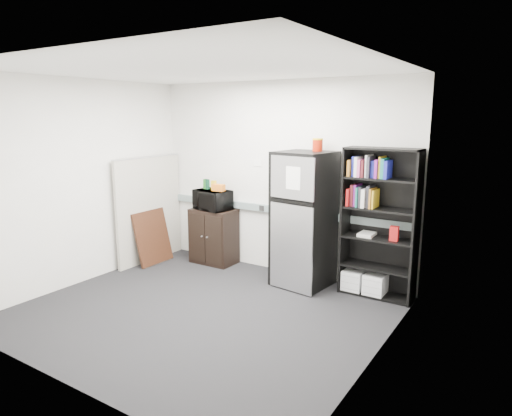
# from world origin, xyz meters

# --- Properties ---
(floor) EXTENTS (4.00, 4.00, 0.00)m
(floor) POSITION_xyz_m (0.00, 0.00, 0.00)
(floor) COLOR black
(floor) RESTS_ON ground
(wall_back) EXTENTS (4.00, 0.02, 2.70)m
(wall_back) POSITION_xyz_m (0.00, 1.75, 1.35)
(wall_back) COLOR silver
(wall_back) RESTS_ON floor
(wall_right) EXTENTS (0.02, 3.50, 2.70)m
(wall_right) POSITION_xyz_m (2.00, 0.00, 1.35)
(wall_right) COLOR silver
(wall_right) RESTS_ON floor
(wall_left) EXTENTS (0.02, 3.50, 2.70)m
(wall_left) POSITION_xyz_m (-2.00, 0.00, 1.35)
(wall_left) COLOR silver
(wall_left) RESTS_ON floor
(ceiling) EXTENTS (4.00, 3.50, 0.02)m
(ceiling) POSITION_xyz_m (0.00, 0.00, 2.70)
(ceiling) COLOR white
(ceiling) RESTS_ON wall_back
(electrical_raceway) EXTENTS (3.92, 0.05, 0.10)m
(electrical_raceway) POSITION_xyz_m (0.00, 1.72, 0.90)
(electrical_raceway) COLOR slate
(electrical_raceway) RESTS_ON wall_back
(wall_note) EXTENTS (0.14, 0.00, 0.10)m
(wall_note) POSITION_xyz_m (-0.35, 1.74, 1.55)
(wall_note) COLOR white
(wall_note) RESTS_ON wall_back
(bookshelf) EXTENTS (0.90, 0.34, 1.85)m
(bookshelf) POSITION_xyz_m (1.51, 1.57, 0.97)
(bookshelf) COLOR black
(bookshelf) RESTS_ON floor
(cubicle_partition) EXTENTS (0.06, 1.30, 1.62)m
(cubicle_partition) POSITION_xyz_m (-1.90, 1.08, 0.81)
(cubicle_partition) COLOR #AAA497
(cubicle_partition) RESTS_ON floor
(cabinet) EXTENTS (0.67, 0.45, 0.83)m
(cabinet) POSITION_xyz_m (-0.99, 1.50, 0.42)
(cabinet) COLOR black
(cabinet) RESTS_ON floor
(microwave) EXTENTS (0.59, 0.44, 0.30)m
(microwave) POSITION_xyz_m (-0.99, 1.48, 0.98)
(microwave) COLOR black
(microwave) RESTS_ON cabinet
(snack_box_a) EXTENTS (0.07, 0.06, 0.15)m
(snack_box_a) POSITION_xyz_m (-1.13, 1.52, 1.21)
(snack_box_a) COLOR #185619
(snack_box_a) RESTS_ON microwave
(snack_box_b) EXTENTS (0.08, 0.07, 0.15)m
(snack_box_b) POSITION_xyz_m (-1.12, 1.52, 1.21)
(snack_box_b) COLOR #0C3522
(snack_box_b) RESTS_ON microwave
(snack_box_c) EXTENTS (0.07, 0.05, 0.14)m
(snack_box_c) POSITION_xyz_m (-0.99, 1.52, 1.20)
(snack_box_c) COLOR gold
(snack_box_c) RESTS_ON microwave
(snack_bag) EXTENTS (0.19, 0.12, 0.10)m
(snack_bag) POSITION_xyz_m (-0.86, 1.47, 1.18)
(snack_bag) COLOR orange
(snack_bag) RESTS_ON microwave
(refrigerator) EXTENTS (0.74, 0.77, 1.78)m
(refrigerator) POSITION_xyz_m (0.57, 1.42, 0.89)
(refrigerator) COLOR black
(refrigerator) RESTS_ON floor
(coffee_can) EXTENTS (0.13, 0.13, 0.18)m
(coffee_can) POSITION_xyz_m (0.68, 1.55, 1.87)
(coffee_can) COLOR #9B1A07
(coffee_can) RESTS_ON refrigerator
(framed_poster) EXTENTS (0.22, 0.64, 0.81)m
(framed_poster) POSITION_xyz_m (-1.77, 0.99, 0.41)
(framed_poster) COLOR black
(framed_poster) RESTS_ON floor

